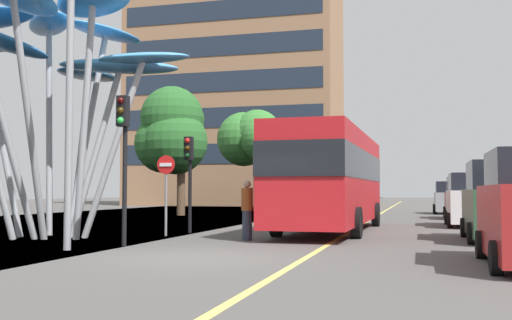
# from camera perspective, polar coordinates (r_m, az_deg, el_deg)

# --- Properties ---
(ground) EXTENTS (120.00, 240.00, 0.10)m
(ground) POSITION_cam_1_polar(r_m,az_deg,el_deg) (13.69, -8.75, -9.14)
(ground) COLOR #54514F
(red_bus) EXTENTS (2.93, 11.44, 3.69)m
(red_bus) POSITION_cam_1_polar(r_m,az_deg,el_deg) (22.03, 7.07, -1.40)
(red_bus) COLOR red
(red_bus) RESTS_ON ground
(leaf_sculpture) EXTENTS (9.02, 9.34, 7.48)m
(leaf_sculpture) POSITION_cam_1_polar(r_m,az_deg,el_deg) (20.38, -18.43, 9.67)
(leaf_sculpture) COLOR #9EA0A5
(leaf_sculpture) RESTS_ON ground
(traffic_light_kerb_near) EXTENTS (0.28, 0.42, 3.92)m
(traffic_light_kerb_near) POSITION_cam_1_polar(r_m,az_deg,el_deg) (16.24, -12.31, 2.06)
(traffic_light_kerb_near) COLOR black
(traffic_light_kerb_near) RESTS_ON ground
(traffic_light_kerb_far) EXTENTS (0.28, 0.42, 3.30)m
(traffic_light_kerb_far) POSITION_cam_1_polar(r_m,az_deg,el_deg) (21.01, -6.29, -0.28)
(traffic_light_kerb_far) COLOR black
(traffic_light_kerb_far) RESTS_ON ground
(car_parked_mid) EXTENTS (2.02, 4.39, 2.30)m
(car_parked_mid) POSITION_cam_1_polar(r_m,az_deg,el_deg) (18.92, 21.89, -3.83)
(car_parked_mid) COLOR #2D5138
(car_parked_mid) RESTS_ON ground
(car_parked_far) EXTENTS (2.08, 4.21, 2.16)m
(car_parked_far) POSITION_cam_1_polar(r_m,az_deg,el_deg) (26.18, 19.60, -3.67)
(car_parked_far) COLOR silver
(car_parked_far) RESTS_ON ground
(car_side_street) EXTENTS (2.09, 4.07, 2.18)m
(car_side_street) POSITION_cam_1_polar(r_m,az_deg,el_deg) (33.28, 18.99, -3.49)
(car_side_street) COLOR maroon
(car_side_street) RESTS_ON ground
(car_far_side) EXTENTS (2.05, 3.92, 2.03)m
(car_far_side) POSITION_cam_1_polar(r_m,az_deg,el_deg) (40.36, 17.71, -3.46)
(car_far_side) COLOR gray
(car_far_side) RESTS_ON ground
(street_lamp) EXTENTS (1.85, 0.44, 8.17)m
(street_lamp) POSITION_cam_1_polar(r_m,az_deg,el_deg) (15.84, -15.74, 10.85)
(street_lamp) COLOR gray
(street_lamp) RESTS_ON ground
(tree_pavement_near) EXTENTS (4.53, 4.24, 7.71)m
(tree_pavement_near) POSITION_cam_1_polar(r_m,az_deg,el_deg) (36.73, -7.92, 2.47)
(tree_pavement_near) COLOR brown
(tree_pavement_near) RESTS_ON ground
(tree_pavement_far) EXTENTS (5.22, 5.06, 7.25)m
(tree_pavement_far) POSITION_cam_1_polar(r_m,az_deg,el_deg) (43.42, -0.38, 2.08)
(tree_pavement_far) COLOR brown
(tree_pavement_far) RESTS_ON ground
(pedestrian) EXTENTS (0.34, 0.34, 1.75)m
(pedestrian) POSITION_cam_1_polar(r_m,az_deg,el_deg) (17.93, -0.84, -4.70)
(pedestrian) COLOR #2D3342
(pedestrian) RESTS_ON ground
(no_entry_sign) EXTENTS (0.60, 0.12, 2.58)m
(no_entry_sign) POSITION_cam_1_polar(r_m,az_deg,el_deg) (19.72, -8.43, -2.08)
(no_entry_sign) COLOR gray
(no_entry_sign) RESTS_ON ground
(backdrop_building) EXTENTS (20.66, 10.30, 27.17)m
(backdrop_building) POSITION_cam_1_polar(r_m,az_deg,el_deg) (62.85, -1.85, 8.24)
(backdrop_building) COLOR #936B4C
(backdrop_building) RESTS_ON ground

